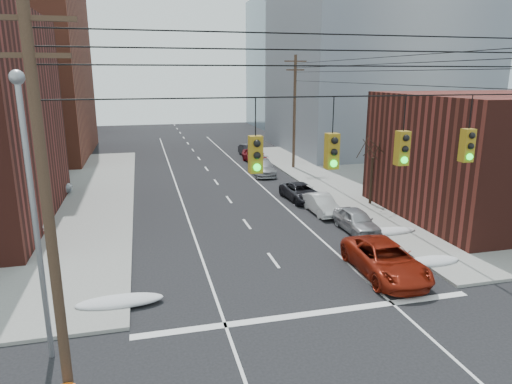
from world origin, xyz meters
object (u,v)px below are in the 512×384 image
parked_car_b (321,204)px  parked_car_a (356,221)px  parked_car_c (301,192)px  parked_car_f (248,150)px  parked_car_d (263,167)px  parked_car_e (255,155)px  lot_car_b (38,186)px  lot_car_a (7,224)px  red_pickup (385,260)px

parked_car_b → parked_car_a: bearing=-82.2°
parked_car_c → parked_car_f: (0.53, 19.73, 0.03)m
parked_car_a → parked_car_b: (-0.62, 3.99, -0.04)m
parked_car_a → parked_car_b: bearing=98.8°
parked_car_c → parked_car_d: size_ratio=0.92×
parked_car_d → parked_car_e: size_ratio=1.11×
parked_car_e → lot_car_b: bearing=-159.0°
parked_car_a → lot_car_a: 20.41m
parked_car_e → parked_car_d: bearing=-102.2°
red_pickup → lot_car_a: bearing=154.0°
parked_car_a → lot_car_b: 24.15m
parked_car_a → lot_car_b: size_ratio=0.83×
parked_car_f → parked_car_e: bearing=-97.0°
parked_car_b → lot_car_b: lot_car_b is taller
parked_car_c → lot_car_a: bearing=-174.0°
parked_car_f → parked_car_c: bearing=-95.4°
parked_car_b → lot_car_b: 21.63m
red_pickup → parked_car_d: (0.20, 22.84, -0.05)m
parked_car_b → lot_car_a: size_ratio=0.98×
parked_car_a → parked_car_d: parked_car_d is taller
parked_car_b → lot_car_a: (-19.40, -0.02, 0.17)m
parked_car_e → lot_car_b: parked_car_e is taller
parked_car_c → parked_car_d: (-0.42, 9.42, 0.09)m
parked_car_e → lot_car_a: bearing=-141.0°
lot_car_b → parked_car_b: bearing=-125.5°
parked_car_a → parked_car_d: (-1.25, 16.90, 0.03)m
red_pickup → lot_car_b: size_ratio=1.12×
parked_car_a → red_pickup: bearing=-103.8°
lot_car_a → lot_car_b: lot_car_b is taller
parked_car_c → parked_car_f: bearing=84.1°
red_pickup → parked_car_d: bearing=91.6°
red_pickup → parked_car_f: size_ratio=1.37×
parked_car_c → parked_car_f: size_ratio=1.13×
parked_car_a → lot_car_a: lot_car_a is taller
parked_car_e → parked_car_c: bearing=-96.6°
red_pickup → parked_car_b: 9.97m
parked_car_b → lot_car_b: (-19.50, 9.36, 0.18)m
parked_car_c → lot_car_a: lot_car_a is taller
parked_car_f → parked_car_a: bearing=-93.2°
parked_car_a → parked_car_f: 27.21m
parked_car_a → parked_car_c: size_ratio=0.90×
parked_car_a → parked_car_d: 16.94m
parked_car_c → parked_car_e: parked_car_e is taller
parked_car_a → parked_car_c: 7.53m
parked_car_c → lot_car_a: (-19.19, -3.51, 0.18)m
red_pickup → parked_car_e: size_ratio=1.23×
parked_car_b → lot_car_b: size_ratio=0.80×
parked_car_a → lot_car_a: size_ratio=1.01×
parked_car_f → lot_car_b: lot_car_b is taller
parked_car_b → parked_car_d: parked_car_d is taller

